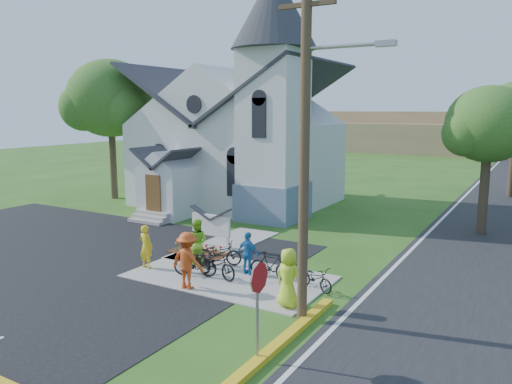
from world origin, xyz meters
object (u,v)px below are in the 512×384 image
Objects in this scene: cyclist_2 at (248,253)px; cyclist_4 at (288,278)px; bike_1 at (195,263)px; bike_4 at (315,278)px; church_sign at (211,226)px; stop_sign at (259,291)px; cyclist_0 at (146,246)px; utility_pole at (307,130)px; bike_2 at (216,264)px; cyclist_3 at (188,260)px; cyclist_1 at (197,242)px; bike_3 at (271,265)px; bike_0 at (219,253)px.

cyclist_4 is (2.59, -1.94, 0.12)m from cyclist_2.
bike_1 reaches higher than bike_4.
cyclist_2 reaches higher than bike_4.
church_sign is at bearing 90.38° from bike_4.
cyclist_0 is (-7.13, 3.92, -0.91)m from stop_sign.
utility_pole is 6.22m from cyclist_2.
cyclist_3 is at bearing -176.65° from bike_2.
church_sign is 3.91m from bike_2.
church_sign is at bearing 50.30° from bike_2.
bike_4 is (3.51, 0.66, -0.10)m from bike_2.
cyclist_1 is 3.17m from bike_3.
cyclist_0 is at bearing 3.48° from cyclist_4.
cyclist_3 is at bearing 13.79° from cyclist_4.
cyclist_0 is at bearing 26.94° from cyclist_2.
utility_pole is 7.52m from bike_0.
cyclist_0 is (-7.06, 1.22, -4.53)m from utility_pole.
bike_1 is (-4.98, 4.08, -1.25)m from stop_sign.
utility_pole is at bearing 173.09° from cyclist_0.
cyclist_4 reaches higher than cyclist_2.
church_sign is at bearing -63.66° from cyclist_3.
cyclist_1 is 0.95× the size of cyclist_3.
bike_4 is (-0.66, 2.31, -4.96)m from utility_pole.
bike_4 is at bearing -176.71° from cyclist_2.
bike_0 is 2.51m from bike_3.
cyclist_0 is 1.88m from cyclist_1.
cyclist_3 is 3.60m from cyclist_4.
bike_3 is 1.80m from bike_4.
stop_sign is at bearing 145.99° from cyclist_3.
bike_0 is 1.14× the size of cyclist_2.
bike_3 is at bearing -27.99° from church_sign.
cyclist_3 is (-1.00, -2.21, 0.17)m from cyclist_2.
church_sign is 1.38× the size of bike_1.
utility_pole is 6.61m from bike_2.
cyclist_4 is at bearing 138.13° from cyclist_1.
cyclist_2 is at bearing 123.49° from stop_sign.
church_sign is 1.22× the size of cyclist_4.
cyclist_2 is at bearing -27.46° from cyclist_4.
stop_sign is 7.65m from cyclist_1.
cyclist_2 is 0.97× the size of bike_3.
cyclist_2 is 1.03× the size of bike_4.
cyclist_0 is 3.90m from cyclist_2.
bike_0 is (1.63, -1.80, -0.51)m from church_sign.
bike_0 is 0.95m from cyclist_1.
stop_sign is 1.36× the size of cyclist_1.
cyclist_3 is at bearing -172.39° from bike_1.
bike_1 is (0.68, -1.00, -0.43)m from cyclist_1.
cyclist_0 is at bearing 110.53° from bike_2.
bike_2 reaches higher than bike_3.
cyclist_3 is at bearing 176.08° from utility_pole.
bike_3 is (0.93, 0.00, -0.30)m from cyclist_2.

